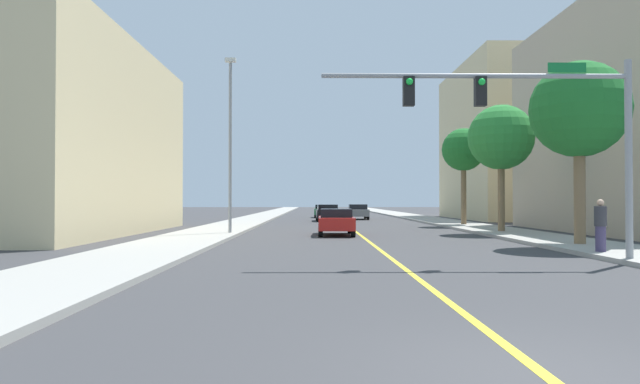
% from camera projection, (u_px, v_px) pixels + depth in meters
% --- Properties ---
extents(ground, '(192.00, 192.00, 0.00)m').
position_uv_depth(ground, '(342.00, 221.00, 47.44)').
color(ground, '#38383A').
extents(sidewalk_left, '(3.60, 168.00, 0.15)m').
position_uv_depth(sidewalk_left, '(250.00, 220.00, 47.35)').
color(sidewalk_left, '#9E9B93').
rests_on(sidewalk_left, ground).
extents(sidewalk_right, '(3.60, 168.00, 0.15)m').
position_uv_depth(sidewalk_right, '(433.00, 220.00, 47.52)').
color(sidewalk_right, '#9E9B93').
rests_on(sidewalk_right, ground).
extents(lane_marking_center, '(0.16, 144.00, 0.01)m').
position_uv_depth(lane_marking_center, '(342.00, 221.00, 47.44)').
color(lane_marking_center, yellow).
rests_on(lane_marking_center, ground).
extents(building_left_near, '(12.58, 19.05, 10.28)m').
position_uv_depth(building_left_near, '(23.00, 139.00, 29.12)').
color(building_left_near, beige).
rests_on(building_left_near, ground).
extents(building_right_far, '(13.04, 17.18, 15.02)m').
position_uv_depth(building_right_far, '(525.00, 142.00, 53.01)').
color(building_right_far, beige).
rests_on(building_right_far, ground).
extents(traffic_signal_mast, '(8.95, 0.36, 5.72)m').
position_uv_depth(traffic_signal_mast, '(532.00, 113.00, 15.50)').
color(traffic_signal_mast, gray).
rests_on(traffic_signal_mast, sidewalk_right).
extents(street_lamp, '(0.56, 0.28, 9.03)m').
position_uv_depth(street_lamp, '(230.00, 137.00, 27.87)').
color(street_lamp, gray).
rests_on(street_lamp, sidewalk_left).
extents(palm_near, '(3.70, 3.70, 7.03)m').
position_uv_depth(palm_near, '(579.00, 111.00, 20.81)').
color(palm_near, brown).
rests_on(palm_near, sidewalk_right).
extents(palm_mid, '(3.52, 3.52, 6.85)m').
position_uv_depth(palm_mid, '(501.00, 138.00, 29.27)').
color(palm_mid, brown).
rests_on(palm_mid, sidewalk_right).
extents(palm_far, '(2.98, 2.98, 6.71)m').
position_uv_depth(palm_far, '(463.00, 151.00, 37.74)').
color(palm_far, brown).
rests_on(palm_far, sidewalk_right).
extents(car_gray, '(1.98, 4.31, 1.43)m').
position_uv_depth(car_gray, '(358.00, 212.00, 51.29)').
color(car_gray, slate).
rests_on(car_gray, ground).
extents(car_green, '(1.80, 3.85, 1.36)m').
position_uv_depth(car_green, '(323.00, 211.00, 56.67)').
color(car_green, '#196638').
rests_on(car_green, ground).
extents(car_red, '(1.86, 4.20, 1.37)m').
position_uv_depth(car_red, '(336.00, 221.00, 28.00)').
color(car_red, red).
rests_on(car_red, ground).
extents(car_black, '(2.00, 4.64, 1.45)m').
position_uv_depth(car_black, '(327.00, 212.00, 46.85)').
color(car_black, black).
rests_on(car_black, ground).
extents(pedestrian, '(0.38, 0.38, 1.70)m').
position_uv_depth(pedestrian, '(601.00, 226.00, 17.50)').
color(pedestrian, '#3F3859').
rests_on(pedestrian, sidewalk_right).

